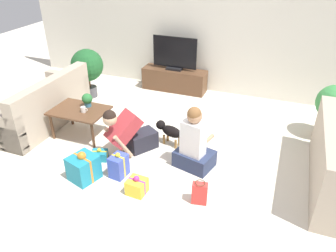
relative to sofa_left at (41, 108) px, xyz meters
The scene contains 18 objects.
ground_plane 2.43m from the sofa_left, ahead, with size 16.00×16.00×0.00m, color beige.
wall_back 3.62m from the sofa_left, 46.17° to the left, with size 8.40×0.06×2.60m.
sofa_left is the anchor object (origin of this frame).
coffee_table 0.89m from the sofa_left, ahead, with size 0.88×0.63×0.48m.
tv_console 2.79m from the sofa_left, 53.40° to the left, with size 1.36×0.40×0.46m.
tv 2.83m from the sofa_left, 53.40° to the left, with size 0.94×0.20×0.69m.
potted_plant_corner_right 4.85m from the sofa_left, 15.37° to the left, with size 0.56×0.56×0.92m.
potted_plant_corner_left 1.35m from the sofa_left, 83.45° to the left, with size 0.64×0.64×0.99m.
person_kneeling 1.87m from the sofa_left, ahead, with size 0.69×0.82×0.81m.
person_sitting 2.87m from the sofa_left, ahead, with size 0.60×0.56×0.97m.
dog 2.32m from the sofa_left, ahead, with size 0.55×0.27×0.36m.
gift_box_a 1.88m from the sofa_left, 34.18° to the right, with size 0.42×0.44×0.43m.
gift_box_b 2.58m from the sofa_left, 24.31° to the right, with size 0.25×0.24×0.27m.
gift_box_c 1.64m from the sofa_left, 21.34° to the right, with size 0.27×0.24×0.19m.
gift_box_d 2.14m from the sofa_left, 22.86° to the right, with size 0.23×0.27×0.38m.
gift_bag_a 3.29m from the sofa_left, 16.79° to the right, with size 0.21×0.14×0.32m.
mug 1.02m from the sofa_left, ahead, with size 0.12×0.08×0.09m.
tabletop_plant 0.99m from the sofa_left, ahead, with size 0.17×0.17×0.22m.
Camera 1 is at (1.47, -3.84, 2.87)m, focal length 35.00 mm.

